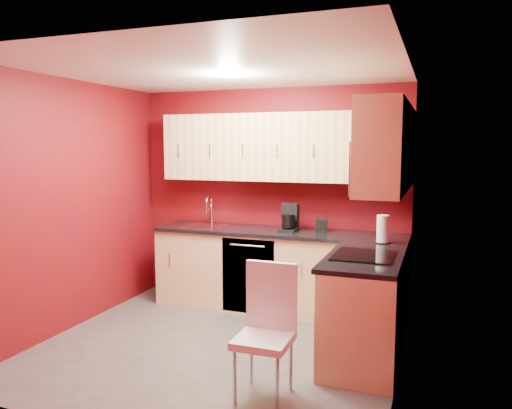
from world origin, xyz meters
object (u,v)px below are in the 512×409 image
Objects in this scene: coffee_maker at (288,218)px; paper_towel at (383,229)px; napkin_holder at (321,225)px; microwave at (380,168)px; sink at (205,223)px; dining_chair at (264,333)px.

coffee_maker is 1.12× the size of paper_towel.
coffee_maker reaches higher than napkin_holder.
microwave is 1.46× the size of sink.
microwave is 5.67× the size of napkin_holder.
microwave is at bearing -87.38° from paper_towel.
sink is at bearing 126.16° from dining_chair.
dining_chair is at bearing -113.06° from paper_towel.
coffee_maker is at bearing 101.23° from dining_chair.
sink reaches higher than dining_chair.
microwave is 1.55m from coffee_maker.
napkin_holder reaches higher than dining_chair.
microwave reaches higher than dining_chair.
paper_towel is (2.06, -0.35, 0.10)m from sink.
paper_towel is 1.78m from dining_chair.
paper_towel reaches higher than dining_chair.
coffee_maker is (-1.07, 0.96, -0.60)m from microwave.
napkin_holder is (0.33, 0.15, -0.08)m from coffee_maker.
microwave reaches higher than coffee_maker.
microwave is 0.78× the size of dining_chair.
sink is 1.37m from napkin_holder.
dining_chair is at bearing -88.88° from napkin_holder.
napkin_holder is 0.50× the size of paper_towel.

